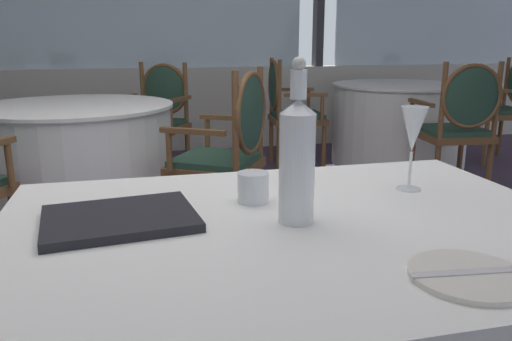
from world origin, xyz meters
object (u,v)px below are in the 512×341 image
(dining_chair_2_3, at_px, (460,120))
(dining_chair_2_0, at_px, (506,101))
(wine_glass, at_px, (413,132))
(menu_book, at_px, (120,218))
(side_plate, at_px, (469,275))
(dining_chair_1_2, at_px, (231,144))
(dining_chair_2_1, at_px, (362,92))
(dining_chair_1_3, at_px, (158,112))
(water_tumbler, at_px, (253,187))
(dining_chair_2_2, at_px, (287,105))
(water_bottle, at_px, (297,158))

(dining_chair_2_3, bearing_deg, dining_chair_2_0, -44.90)
(dining_chair_2_3, bearing_deg, wine_glass, 147.74)
(wine_glass, relative_size, menu_book, 0.69)
(side_plate, relative_size, dining_chair_1_2, 0.20)
(menu_book, xyz_separation_m, dining_chair_2_0, (3.45, 3.00, -0.18))
(dining_chair_2_3, bearing_deg, dining_chair_2_1, 0.00)
(dining_chair_1_3, bearing_deg, dining_chair_2_1, 147.01)
(dining_chair_1_2, height_order, dining_chair_2_3, dining_chair_2_3)
(water_tumbler, bearing_deg, dining_chair_1_2, 81.26)
(side_plate, bearing_deg, menu_book, 144.31)
(side_plate, distance_m, dining_chair_1_3, 3.53)
(side_plate, height_order, dining_chair_2_2, dining_chair_2_2)
(menu_book, xyz_separation_m, dining_chair_2_1, (2.52, 4.15, -0.18))
(water_bottle, distance_m, dining_chair_2_1, 4.76)
(water_bottle, distance_m, menu_book, 0.41)
(side_plate, bearing_deg, dining_chair_2_0, 49.85)
(menu_book, relative_size, dining_chair_2_2, 0.33)
(water_tumbler, bearing_deg, dining_chair_2_3, 45.04)
(water_tumbler, xyz_separation_m, menu_book, (-0.32, -0.08, -0.03))
(side_plate, relative_size, water_tumbler, 2.57)
(dining_chair_1_3, relative_size, dining_chair_2_0, 0.99)
(water_bottle, height_order, dining_chair_1_3, water_bottle)
(wine_glass, xyz_separation_m, water_tumbler, (-0.43, -0.00, -0.12))
(water_bottle, bearing_deg, dining_chair_1_3, 92.59)
(dining_chair_2_0, bearing_deg, menu_book, 46.92)
(wine_glass, relative_size, dining_chair_2_3, 0.23)
(dining_chair_2_0, height_order, dining_chair_2_3, dining_chair_2_3)
(side_plate, bearing_deg, dining_chair_2_1, 66.90)
(dining_chair_1_2, bearing_deg, dining_chair_2_1, -95.87)
(side_plate, relative_size, dining_chair_2_3, 0.20)
(water_bottle, height_order, dining_chair_1_2, water_bottle)
(side_plate, height_order, dining_chair_1_2, dining_chair_1_2)
(side_plate, relative_size, dining_chair_1_3, 0.21)
(water_tumbler, bearing_deg, dining_chair_1_3, 91.62)
(side_plate, height_order, dining_chair_1_3, dining_chair_1_3)
(wine_glass, relative_size, water_tumbler, 2.87)
(water_tumbler, relative_size, dining_chair_2_3, 0.08)
(water_tumbler, bearing_deg, dining_chair_2_0, 43.03)
(water_bottle, xyz_separation_m, dining_chair_2_0, (3.08, 3.08, -0.32))
(dining_chair_2_0, bearing_deg, dining_chair_2_2, -0.00)
(side_plate, relative_size, wine_glass, 0.89)
(menu_book, relative_size, dining_chair_2_0, 0.33)
(water_bottle, bearing_deg, water_tumbler, 110.30)
(wine_glass, bearing_deg, dining_chair_2_0, 47.18)
(menu_book, distance_m, dining_chair_2_3, 3.10)
(dining_chair_2_2, bearing_deg, dining_chair_1_3, -168.25)
(dining_chair_1_3, bearing_deg, dining_chair_1_2, 45.16)
(wine_glass, relative_size, dining_chair_1_3, 0.23)
(dining_chair_2_3, bearing_deg, dining_chair_1_3, 69.36)
(water_bottle, height_order, dining_chair_2_2, water_bottle)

